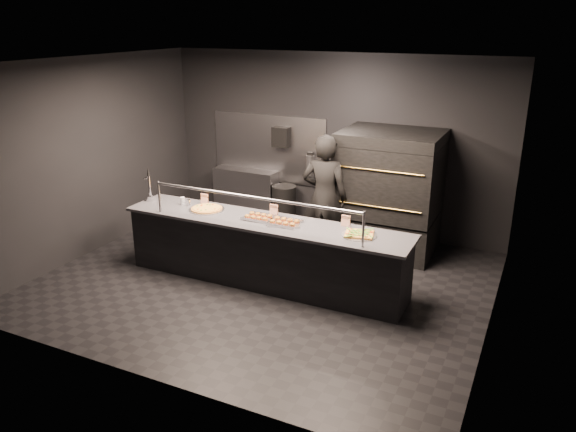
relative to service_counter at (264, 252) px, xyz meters
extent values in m
plane|color=black|center=(0.00, 0.00, -0.46)|extent=(6.00, 6.00, 0.00)
plane|color=black|center=(0.00, 0.00, 2.54)|extent=(6.00, 6.00, 0.00)
cube|color=black|center=(0.00, 2.50, 1.04)|extent=(6.00, 0.04, 3.00)
cube|color=black|center=(0.00, -2.50, 1.04)|extent=(6.00, 0.04, 3.00)
cube|color=black|center=(-3.00, 0.00, 1.04)|extent=(0.04, 5.00, 3.00)
cube|color=black|center=(3.00, 0.00, 1.04)|extent=(0.04, 5.00, 3.00)
cube|color=#99999E|center=(-1.20, 2.48, 0.84)|extent=(2.20, 0.02, 1.20)
cube|color=black|center=(0.00, 0.00, -0.02)|extent=(4.00, 0.70, 0.88)
cube|color=#3C3B41|center=(0.00, 0.00, 0.44)|extent=(4.10, 0.78, 0.04)
cylinder|color=#99999E|center=(-1.50, -0.30, 0.68)|extent=(0.03, 0.03, 0.45)
cylinder|color=#99999E|center=(1.50, -0.30, 0.68)|extent=(0.03, 0.03, 0.45)
cylinder|color=#99999E|center=(0.00, -0.30, 0.88)|extent=(3.00, 0.04, 0.04)
cube|color=black|center=(1.20, 1.90, -0.16)|extent=(1.50, 1.15, 0.60)
cube|color=black|center=(1.20, 1.90, 0.44)|extent=(1.50, 1.20, 0.55)
cube|color=black|center=(1.20, 1.90, 0.99)|extent=(1.50, 1.20, 0.55)
cube|color=black|center=(1.20, 1.90, 1.36)|extent=(1.50, 1.20, 0.18)
cylinder|color=gold|center=(1.20, 1.28, 0.44)|extent=(1.30, 0.02, 0.02)
cylinder|color=gold|center=(1.20, 1.28, 0.99)|extent=(1.30, 0.02, 0.02)
cube|color=#99999E|center=(-1.60, 2.32, -0.01)|extent=(1.20, 0.35, 0.90)
cube|color=black|center=(-0.90, 2.39, 1.09)|extent=(0.30, 0.20, 0.35)
cylinder|color=#B2B2B7|center=(-0.35, 2.40, 0.59)|extent=(0.14, 0.14, 0.45)
cube|color=black|center=(-0.35, 2.40, 0.84)|extent=(0.10, 0.06, 0.06)
cylinder|color=silver|center=(-1.95, 0.05, 0.49)|extent=(0.14, 0.14, 0.08)
cylinder|color=silver|center=(-1.95, 0.05, 0.67)|extent=(0.05, 0.05, 0.35)
cylinder|color=silver|center=(-1.95, -0.03, 0.82)|extent=(0.02, 0.10, 0.02)
cone|color=black|center=(-1.95, 0.05, 0.91)|extent=(0.05, 0.05, 0.14)
cylinder|color=silver|center=(-0.95, 0.05, 0.46)|extent=(0.51, 0.51, 0.01)
cylinder|color=#C18F3D|center=(-0.95, 0.05, 0.47)|extent=(0.45, 0.45, 0.02)
cylinder|color=gold|center=(-0.95, 0.05, 0.49)|extent=(0.39, 0.39, 0.01)
cube|color=silver|center=(-0.10, 0.04, 0.47)|extent=(0.42, 0.32, 0.02)
ellipsoid|color=#9C6421|center=(-0.24, -0.03, 0.50)|extent=(0.08, 0.08, 0.05)
ellipsoid|color=#9C6421|center=(-0.24, 0.10, 0.50)|extent=(0.08, 0.08, 0.05)
ellipsoid|color=#9C6421|center=(-0.15, -0.03, 0.50)|extent=(0.08, 0.08, 0.05)
ellipsoid|color=#9C6421|center=(-0.15, 0.10, 0.50)|extent=(0.08, 0.08, 0.05)
ellipsoid|color=#9C6421|center=(-0.05, -0.03, 0.50)|extent=(0.08, 0.08, 0.05)
ellipsoid|color=#9C6421|center=(-0.05, 0.10, 0.50)|extent=(0.08, 0.08, 0.05)
ellipsoid|color=#9C6421|center=(0.04, -0.03, 0.50)|extent=(0.08, 0.08, 0.05)
ellipsoid|color=#9C6421|center=(0.04, 0.10, 0.50)|extent=(0.08, 0.08, 0.05)
cube|color=silver|center=(0.31, 0.00, 0.47)|extent=(0.50, 0.43, 0.02)
ellipsoid|color=#9C6421|center=(0.17, -0.07, 0.50)|extent=(0.08, 0.08, 0.05)
ellipsoid|color=#9C6421|center=(0.17, 0.07, 0.50)|extent=(0.08, 0.08, 0.05)
ellipsoid|color=#9C6421|center=(0.27, -0.07, 0.50)|extent=(0.08, 0.08, 0.05)
ellipsoid|color=#9C6421|center=(0.27, 0.07, 0.50)|extent=(0.08, 0.08, 0.05)
ellipsoid|color=#9C6421|center=(0.36, -0.07, 0.50)|extent=(0.08, 0.08, 0.05)
ellipsoid|color=#9C6421|center=(0.36, 0.07, 0.50)|extent=(0.08, 0.08, 0.05)
ellipsoid|color=#9C6421|center=(0.46, -0.07, 0.50)|extent=(0.08, 0.08, 0.05)
ellipsoid|color=#9C6421|center=(0.46, 0.07, 0.50)|extent=(0.08, 0.08, 0.05)
cylinder|color=silver|center=(1.35, 0.03, 0.46)|extent=(0.45, 0.45, 0.01)
cube|color=#C18F3D|center=(1.35, 0.03, 0.48)|extent=(0.41, 0.38, 0.02)
cube|color=gold|center=(1.35, 0.03, 0.49)|extent=(0.39, 0.36, 0.01)
cube|color=#53A02E|center=(1.35, 0.03, 0.50)|extent=(0.37, 0.34, 0.01)
cylinder|color=silver|center=(-1.40, 0.10, 0.51)|extent=(0.07, 0.07, 0.11)
cylinder|color=silver|center=(-1.29, 0.10, 0.50)|extent=(0.05, 0.05, 0.09)
cube|color=white|center=(-1.14, 0.28, 0.53)|extent=(0.12, 0.04, 0.15)
cube|color=white|center=(0.01, 0.28, 0.53)|extent=(0.12, 0.04, 0.15)
cube|color=white|center=(1.08, 0.28, 0.53)|extent=(0.12, 0.04, 0.15)
cylinder|color=black|center=(-0.77, 2.22, -0.11)|extent=(0.43, 0.43, 0.72)
imported|color=black|center=(0.40, 1.20, 0.50)|extent=(0.75, 0.53, 1.92)
camera|label=1|loc=(3.37, -6.31, 3.06)|focal=35.00mm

